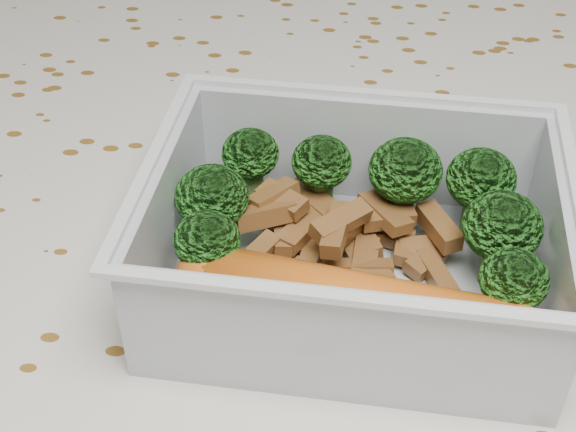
# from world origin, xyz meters

# --- Properties ---
(dining_table) EXTENTS (1.40, 0.90, 0.75)m
(dining_table) POSITION_xyz_m (0.00, 0.00, 0.67)
(dining_table) COLOR brown
(dining_table) RESTS_ON ground
(tablecloth) EXTENTS (1.46, 0.96, 0.19)m
(tablecloth) POSITION_xyz_m (0.00, 0.00, 0.72)
(tablecloth) COLOR silver
(tablecloth) RESTS_ON dining_table
(lunch_container) EXTENTS (0.20, 0.16, 0.07)m
(lunch_container) POSITION_xyz_m (0.03, -0.03, 0.78)
(lunch_container) COLOR silver
(lunch_container) RESTS_ON tablecloth
(broccoli_florets) EXTENTS (0.17, 0.11, 0.05)m
(broccoli_florets) POSITION_xyz_m (0.04, -0.01, 0.79)
(broccoli_florets) COLOR #608C3F
(broccoli_florets) RESTS_ON lunch_container
(meat_pile) EXTENTS (0.11, 0.08, 0.03)m
(meat_pile) POSITION_xyz_m (0.02, -0.01, 0.77)
(meat_pile) COLOR brown
(meat_pile) RESTS_ON lunch_container
(sausage) EXTENTS (0.16, 0.05, 0.03)m
(sausage) POSITION_xyz_m (0.03, -0.07, 0.78)
(sausage) COLOR #C85C16
(sausage) RESTS_ON lunch_container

